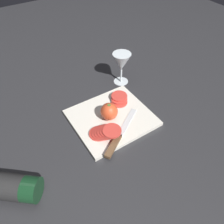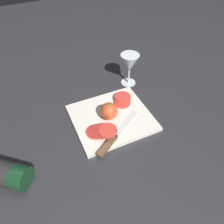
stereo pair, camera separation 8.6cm
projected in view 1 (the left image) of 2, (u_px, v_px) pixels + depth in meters
name	position (u px, v px, depth m)	size (l,w,h in m)	color
ground_plane	(100.00, 125.00, 0.88)	(3.00, 3.00, 0.00)	#28282B
cutting_board	(112.00, 118.00, 0.89)	(0.31, 0.28, 0.02)	silver
wine_bottle	(1.00, 186.00, 0.66)	(0.30, 0.27, 0.08)	#14381E
wine_glass	(122.00, 63.00, 1.00)	(0.09, 0.09, 0.15)	silver
whole_tomato	(109.00, 112.00, 0.86)	(0.07, 0.07, 0.07)	#DB4C28
knife	(116.00, 141.00, 0.80)	(0.23, 0.16, 0.01)	silver
tomato_slice_stack_near	(105.00, 132.00, 0.80)	(0.11, 0.11, 0.04)	#D63D33
tomato_slice_stack_far	(119.00, 99.00, 0.95)	(0.08, 0.09, 0.02)	#D63D33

